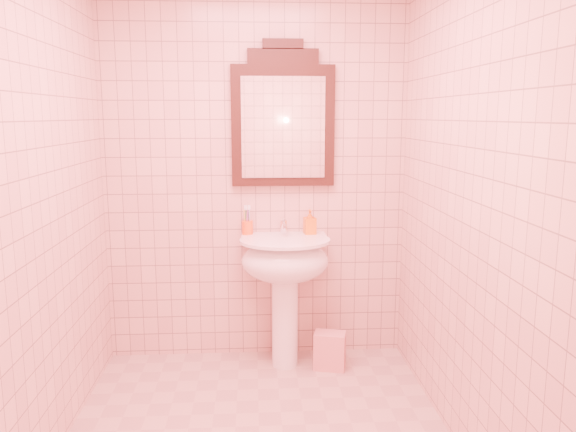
{
  "coord_description": "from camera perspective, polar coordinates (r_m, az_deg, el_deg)",
  "views": [
    {
      "loc": [
        -0.02,
        -2.63,
        1.64
      ],
      "look_at": [
        0.18,
        0.55,
        1.07
      ],
      "focal_mm": 35.0,
      "sensor_mm": 36.0,
      "label": 1
    }
  ],
  "objects": [
    {
      "name": "toothbrush_cup",
      "position": [
        3.73,
        -4.14,
        -1.12
      ],
      "size": [
        0.07,
        0.07,
        0.17
      ],
      "rotation": [
        0.0,
        0.0,
        -0.32
      ],
      "color": "#FF5315",
      "rests_on": "pedestal_sink"
    },
    {
      "name": "faucet",
      "position": [
        3.71,
        -0.44,
        -1.03
      ],
      "size": [
        0.04,
        0.16,
        0.11
      ],
      "color": "white",
      "rests_on": "pedestal_sink"
    },
    {
      "name": "back_wall",
      "position": [
        3.75,
        -3.32,
        4.16
      ],
      "size": [
        2.0,
        0.02,
        2.5
      ],
      "primitive_type": "cube",
      "color": "beige",
      "rests_on": "floor"
    },
    {
      "name": "towel",
      "position": [
        3.79,
        4.26,
        -13.47
      ],
      "size": [
        0.23,
        0.18,
        0.24
      ],
      "primitive_type": "cube",
      "rotation": [
        0.0,
        0.0,
        -0.24
      ],
      "color": "#E19584",
      "rests_on": "floor"
    },
    {
      "name": "mirror",
      "position": [
        3.71,
        -0.51,
        9.79
      ],
      "size": [
        0.67,
        0.06,
        0.94
      ],
      "color": "black",
      "rests_on": "back_wall"
    },
    {
      "name": "pedestal_sink",
      "position": [
        3.64,
        -0.32,
        -5.45
      ],
      "size": [
        0.58,
        0.58,
        0.86
      ],
      "color": "white",
      "rests_on": "floor"
    },
    {
      "name": "soap_dispenser",
      "position": [
        3.73,
        2.24,
        -0.61
      ],
      "size": [
        0.08,
        0.09,
        0.16
      ],
      "primitive_type": "imported",
      "rotation": [
        0.0,
        0.0,
        0.15
      ],
      "color": "orange",
      "rests_on": "pedestal_sink"
    }
  ]
}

